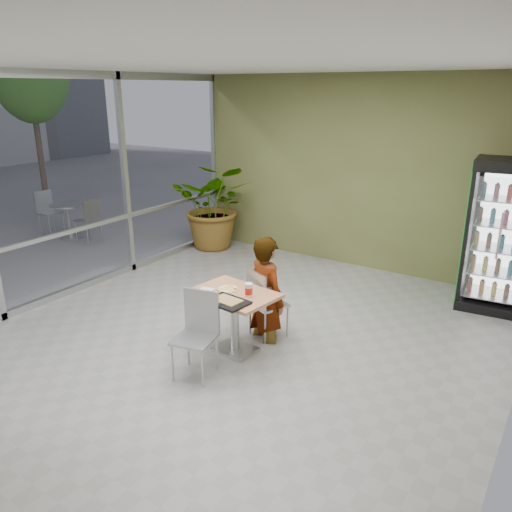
% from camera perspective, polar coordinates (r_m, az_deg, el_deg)
% --- Properties ---
extents(ground, '(7.00, 7.00, 0.00)m').
position_cam_1_polar(ground, '(6.17, -2.48, -10.01)').
color(ground, gray).
rests_on(ground, ground).
extents(room_envelope, '(6.00, 7.00, 3.20)m').
position_cam_1_polar(room_envelope, '(5.59, -2.71, 4.54)').
color(room_envelope, beige).
rests_on(room_envelope, ground).
extents(storefront_frame, '(0.10, 7.00, 3.20)m').
position_cam_1_polar(storefront_frame, '(7.71, -21.19, 7.25)').
color(storefront_frame, '#A7A9AC').
rests_on(storefront_frame, ground).
extents(dining_table, '(1.02, 0.78, 0.75)m').
position_cam_1_polar(dining_table, '(5.79, -2.47, -6.13)').
color(dining_table, '#AD704A').
rests_on(dining_table, ground).
extents(chair_far, '(0.52, 0.52, 0.89)m').
position_cam_1_polar(chair_far, '(6.11, 0.76, -4.87)').
color(chair_far, '#A7A9AC').
rests_on(chair_far, ground).
extents(chair_near, '(0.49, 0.50, 0.93)m').
position_cam_1_polar(chair_near, '(5.41, -6.64, -7.99)').
color(chair_near, '#A7A9AC').
rests_on(chair_near, ground).
extents(seated_woman, '(0.69, 0.58, 1.60)m').
position_cam_1_polar(seated_woman, '(6.13, 1.22, -4.99)').
color(seated_woman, black).
rests_on(seated_woman, ground).
extents(pizza_plate, '(0.31, 0.24, 0.03)m').
position_cam_1_polar(pizza_plate, '(5.78, -3.19, -3.68)').
color(pizza_plate, silver).
rests_on(pizza_plate, dining_table).
extents(soda_cup, '(0.09, 0.09, 0.16)m').
position_cam_1_polar(soda_cup, '(5.56, -0.84, -3.93)').
color(soda_cup, silver).
rests_on(soda_cup, dining_table).
extents(napkin_stack, '(0.18, 0.18, 0.02)m').
position_cam_1_polar(napkin_stack, '(5.74, -5.78, -3.97)').
color(napkin_stack, silver).
rests_on(napkin_stack, dining_table).
extents(cafeteria_tray, '(0.48, 0.37, 0.03)m').
position_cam_1_polar(cafeteria_tray, '(5.42, -3.29, -5.27)').
color(cafeteria_tray, black).
rests_on(cafeteria_tray, dining_table).
extents(beverage_fridge, '(1.01, 0.81, 2.08)m').
position_cam_1_polar(beverage_fridge, '(7.55, 26.37, 1.98)').
color(beverage_fridge, black).
rests_on(beverage_fridge, ground).
extents(potted_plant, '(1.89, 1.79, 1.65)m').
position_cam_1_polar(potted_plant, '(9.60, -4.67, 5.76)').
color(potted_plant, '#376F2C').
rests_on(potted_plant, ground).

